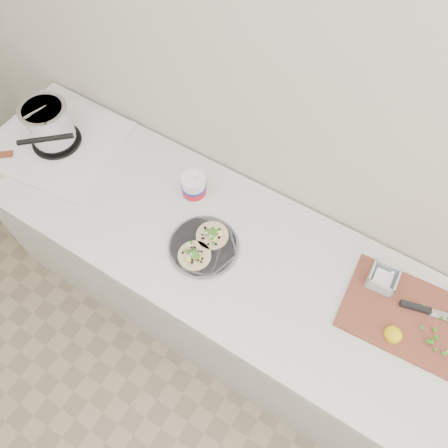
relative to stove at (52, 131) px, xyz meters
The scene contains 5 objects.
counter 1.07m from the stove, ahead, with size 2.44×0.66×0.90m.
stove is the anchor object (origin of this frame).
taco_plate 0.85m from the stove, ahead, with size 0.27×0.27×0.04m.
tub 0.68m from the stove, ahead, with size 0.10×0.10×0.22m.
cutboard 1.59m from the stove, ahead, with size 0.47×0.34×0.07m.
Camera 1 is at (0.39, 0.74, 2.39)m, focal length 35.00 mm.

